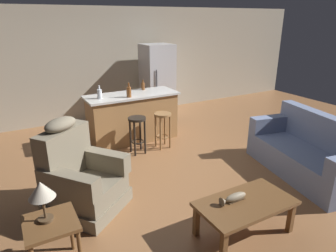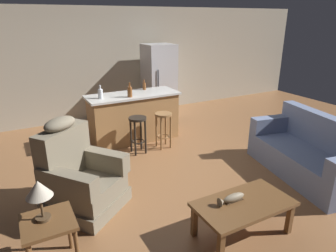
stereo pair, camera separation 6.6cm
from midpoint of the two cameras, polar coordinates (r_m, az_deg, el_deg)
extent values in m
plane|color=brown|center=(5.06, -0.91, -7.66)|extent=(12.00, 12.00, 0.00)
cube|color=#A89E89|center=(7.46, -12.67, 11.43)|extent=(12.00, 0.05, 2.60)
cube|color=brown|center=(3.54, 14.04, -14.09)|extent=(1.10, 0.60, 0.04)
cube|color=brown|center=(3.26, 9.93, -21.84)|extent=(0.06, 0.06, 0.38)
cube|color=brown|center=(3.84, 21.88, -15.85)|extent=(0.06, 0.06, 0.38)
cube|color=brown|center=(3.55, 4.87, -17.52)|extent=(0.06, 0.06, 0.38)
cube|color=brown|center=(4.09, 16.65, -12.79)|extent=(0.06, 0.06, 0.38)
cube|color=#4C3823|center=(3.52, 12.20, -13.60)|extent=(0.22, 0.07, 0.01)
ellipsoid|color=gray|center=(3.50, 12.25, -13.07)|extent=(0.28, 0.09, 0.09)
cone|color=gray|center=(3.40, 10.02, -13.93)|extent=(0.06, 0.10, 0.10)
cube|color=#707FA3|center=(5.23, 23.93, -7.32)|extent=(1.19, 2.03, 0.20)
cube|color=#707FA3|center=(5.15, 24.25, -5.23)|extent=(1.19, 2.03, 0.22)
cube|color=#707FA3|center=(5.23, 27.44, -0.96)|extent=(0.56, 1.90, 0.52)
cube|color=#707FA3|center=(5.66, 18.99, 0.42)|extent=(0.86, 0.36, 0.28)
cube|color=#756B56|center=(4.15, -15.39, -13.76)|extent=(1.18, 1.18, 0.18)
cube|color=#756B56|center=(4.04, -15.67, -11.28)|extent=(1.09, 1.09, 0.24)
cube|color=#756B56|center=(4.02, -19.62, -4.80)|extent=(0.74, 0.65, 0.64)
ellipsoid|color=#756B56|center=(3.89, -20.26, 0.30)|extent=(0.53, 0.49, 0.16)
cube|color=#756B56|center=(4.14, -12.96, -6.30)|extent=(0.63, 0.74, 0.26)
cube|color=#756B56|center=(3.70, -18.96, -10.31)|extent=(0.63, 0.74, 0.26)
cube|color=brown|center=(3.14, -22.06, -16.79)|extent=(0.48, 0.48, 0.04)
cylinder|color=brown|center=(3.47, -25.37, -19.28)|extent=(0.04, 0.04, 0.52)
cylinder|color=brown|center=(3.48, -18.54, -18.03)|extent=(0.04, 0.04, 0.52)
cylinder|color=#4C3823|center=(3.15, -22.81, -16.00)|extent=(0.14, 0.14, 0.03)
cylinder|color=#4C3823|center=(3.09, -23.12, -14.11)|extent=(0.02, 0.02, 0.22)
cone|color=#BCB29E|center=(2.99, -23.62, -11.06)|extent=(0.24, 0.24, 0.16)
cube|color=#9E7042|center=(6.01, -7.05, 1.48)|extent=(1.71, 0.63, 0.91)
cube|color=silver|center=(5.88, -7.24, 5.87)|extent=(1.80, 0.70, 0.04)
cylinder|color=black|center=(5.33, -6.29, 1.41)|extent=(0.32, 0.32, 0.04)
torus|color=black|center=(5.49, -6.12, -2.95)|extent=(0.23, 0.23, 0.02)
cylinder|color=black|center=(5.33, -6.72, -2.53)|extent=(0.04, 0.04, 0.64)
cylinder|color=black|center=(5.40, -4.76, -2.14)|extent=(0.04, 0.04, 0.64)
cylinder|color=black|center=(5.50, -7.53, -1.83)|extent=(0.04, 0.04, 0.64)
cylinder|color=black|center=(5.57, -5.62, -1.46)|extent=(0.04, 0.04, 0.64)
cylinder|color=olive|center=(5.54, -1.36, 2.24)|extent=(0.32, 0.32, 0.04)
torus|color=olive|center=(5.69, -1.33, -1.98)|extent=(0.23, 0.23, 0.02)
cylinder|color=olive|center=(5.53, -1.77, -1.54)|extent=(0.04, 0.04, 0.64)
cylinder|color=olive|center=(5.62, 0.04, -1.18)|extent=(0.04, 0.04, 0.64)
cylinder|color=olive|center=(5.70, -2.70, -0.90)|extent=(0.04, 0.04, 0.64)
cylinder|color=olive|center=(5.78, -0.92, -0.56)|extent=(0.04, 0.04, 0.64)
cube|color=#B7B7BC|center=(7.44, -2.31, 8.57)|extent=(0.70, 0.66, 1.76)
cylinder|color=#333338|center=(7.03, -2.42, 8.63)|extent=(0.02, 0.02, 0.50)
cylinder|color=brown|center=(6.20, -5.09, 7.54)|extent=(0.07, 0.07, 0.14)
cylinder|color=brown|center=(6.18, -5.12, 8.46)|extent=(0.03, 0.03, 0.06)
cylinder|color=silver|center=(5.62, -13.24, 5.94)|extent=(0.09, 0.09, 0.17)
cylinder|color=silver|center=(5.60, -13.34, 7.15)|extent=(0.03, 0.03, 0.07)
cylinder|color=brown|center=(5.63, -7.80, 6.41)|extent=(0.09, 0.09, 0.19)
cylinder|color=brown|center=(5.60, -7.86, 7.77)|extent=(0.03, 0.03, 0.08)
camera|label=1|loc=(0.03, -90.40, -0.15)|focal=32.00mm
camera|label=2|loc=(0.03, 89.60, 0.15)|focal=32.00mm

